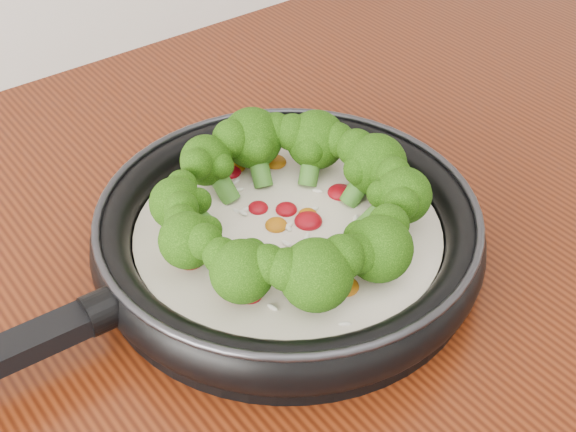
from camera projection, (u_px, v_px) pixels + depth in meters
skillet at (287, 228)px, 0.69m from camera, size 0.54×0.35×0.10m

